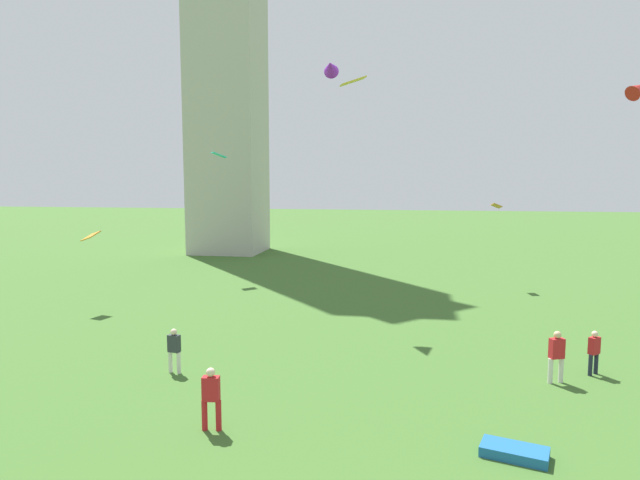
# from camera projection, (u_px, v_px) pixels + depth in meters

# --- Properties ---
(person_0) EXTENTS (0.55, 0.31, 1.79)m
(person_0) POSITION_uv_depth(u_px,v_px,m) (211.00, 395.00, 15.22)
(person_0) COLOR red
(person_0) RESTS_ON ground_plane
(person_1) EXTENTS (0.50, 0.32, 1.63)m
(person_1) POSITION_uv_depth(u_px,v_px,m) (174.00, 348.00, 19.75)
(person_1) COLOR silver
(person_1) RESTS_ON ground_plane
(person_2) EXTENTS (0.47, 0.46, 1.60)m
(person_2) POSITION_uv_depth(u_px,v_px,m) (594.00, 350.00, 19.57)
(person_2) COLOR #1E2333
(person_2) RESTS_ON ground_plane
(person_3) EXTENTS (0.54, 0.42, 1.81)m
(person_3) POSITION_uv_depth(u_px,v_px,m) (557.00, 354.00, 18.78)
(person_3) COLOR silver
(person_3) RESTS_ON ground_plane
(kite_flying_0) EXTENTS (1.46, 1.32, 1.14)m
(kite_flying_0) POSITION_uv_depth(u_px,v_px,m) (639.00, 89.00, 25.15)
(kite_flying_0) COLOR red
(kite_flying_1) EXTENTS (1.86, 1.53, 0.66)m
(kite_flying_1) POSITION_uv_depth(u_px,v_px,m) (353.00, 81.00, 35.69)
(kite_flying_1) COLOR gold
(kite_flying_3) EXTENTS (0.65, 0.85, 0.42)m
(kite_flying_3) POSITION_uv_depth(u_px,v_px,m) (496.00, 206.00, 35.43)
(kite_flying_3) COLOR orange
(kite_flying_4) EXTENTS (1.20, 1.11, 0.43)m
(kite_flying_4) POSITION_uv_depth(u_px,v_px,m) (219.00, 155.00, 38.45)
(kite_flying_4) COLOR #29CABF
(kite_flying_5) EXTENTS (0.75, 1.08, 0.53)m
(kite_flying_5) POSITION_uv_depth(u_px,v_px,m) (91.00, 236.00, 29.31)
(kite_flying_5) COLOR orange
(kite_flying_6) EXTENTS (0.83, 1.23, 0.96)m
(kite_flying_6) POSITION_uv_depth(u_px,v_px,m) (331.00, 67.00, 27.30)
(kite_flying_6) COLOR purple
(kite_bundle_0) EXTENTS (1.79, 1.25, 0.26)m
(kite_bundle_0) POSITION_uv_depth(u_px,v_px,m) (514.00, 452.00, 13.83)
(kite_bundle_0) COLOR #1D5D98
(kite_bundle_0) RESTS_ON ground_plane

